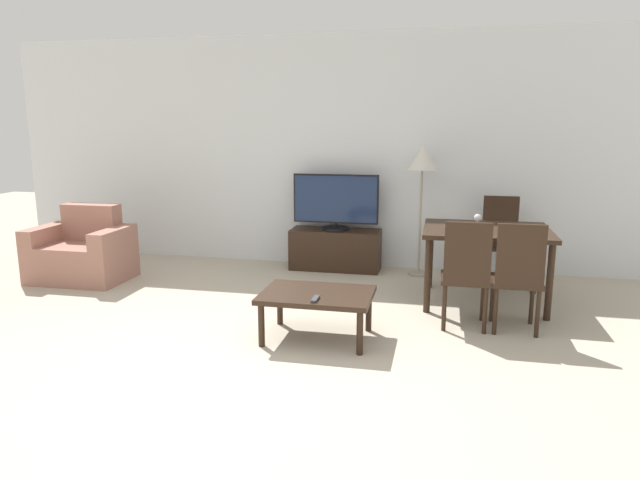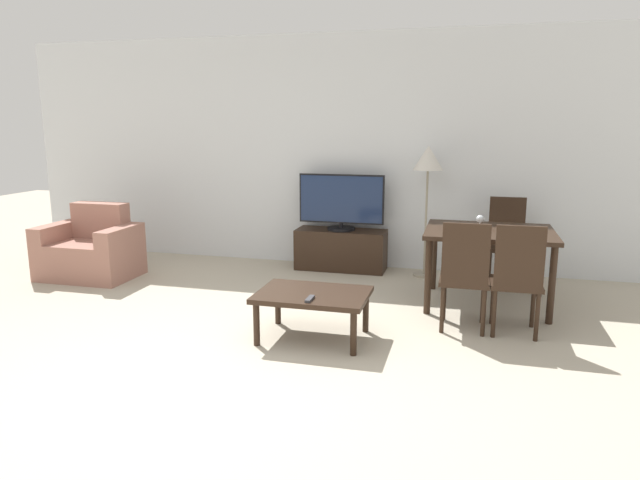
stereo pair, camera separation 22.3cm
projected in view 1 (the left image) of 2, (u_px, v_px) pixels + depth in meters
The scene contains 13 objects.
ground_plane at pixel (206, 386), 3.73m from camera, with size 18.00×18.00×0.00m, color #B2A893.
wall_back at pixel (318, 152), 6.75m from camera, with size 7.79×0.06×2.70m.
armchair at pixel (83, 253), 6.22m from camera, with size 1.00×0.69×0.80m.
tv_stand at pixel (335, 249), 6.67m from camera, with size 1.04×0.39×0.47m.
tv at pixel (336, 202), 6.55m from camera, with size 0.99×0.32×0.64m.
coffee_table at pixel (317, 298), 4.49m from camera, with size 0.87×0.62×0.38m.
dining_table at pixel (486, 238), 5.34m from camera, with size 1.15×0.93×0.72m.
dining_chair_near at pixel (466, 271), 4.67m from camera, with size 0.40×0.40×0.92m.
dining_chair_far at pixel (500, 236), 6.07m from camera, with size 0.40×0.40×0.92m.
dining_chair_near_right at pixel (518, 273), 4.58m from camera, with size 0.40×0.40×0.92m.
floor_lamp at pixel (422, 165), 6.21m from camera, with size 0.32×0.32×1.45m.
remote_primary at pixel (315, 299), 4.28m from camera, with size 0.04×0.15×0.02m.
wine_glass_left at pixel (478, 219), 5.24m from camera, with size 0.07×0.07×0.15m.
Camera 1 is at (1.47, -3.22, 1.69)m, focal length 32.00 mm.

